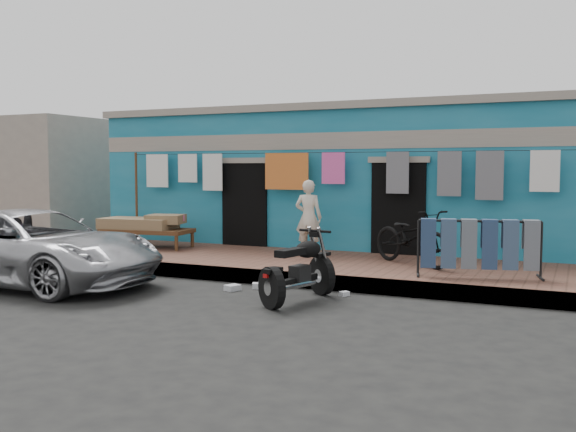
% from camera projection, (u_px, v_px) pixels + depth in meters
% --- Properties ---
extents(ground, '(80.00, 80.00, 0.00)m').
position_uv_depth(ground, '(231.00, 303.00, 9.41)').
color(ground, black).
rests_on(ground, ground).
extents(sidewalk, '(28.00, 3.00, 0.25)m').
position_uv_depth(sidewalk, '(310.00, 266.00, 12.12)').
color(sidewalk, brown).
rests_on(sidewalk, ground).
extents(curb, '(28.00, 0.10, 0.25)m').
position_uv_depth(curb, '(277.00, 278.00, 10.80)').
color(curb, gray).
rests_on(curb, ground).
extents(building, '(12.20, 5.20, 3.36)m').
position_uv_depth(building, '(373.00, 180.00, 15.62)').
color(building, '#136787').
rests_on(building, ground).
extents(neighbor_left, '(6.00, 5.00, 3.40)m').
position_uv_depth(neighbor_left, '(37.00, 177.00, 20.20)').
color(neighbor_left, '#9E9384').
rests_on(neighbor_left, ground).
extents(clothesline, '(10.06, 0.06, 2.10)m').
position_uv_depth(clothesline, '(325.00, 176.00, 13.20)').
color(clothesline, brown).
rests_on(clothesline, sidewalk).
extents(car, '(4.72, 2.20, 1.32)m').
position_uv_depth(car, '(32.00, 246.00, 10.85)').
color(car, '#B2B2B7').
rests_on(car, ground).
extents(seated_person, '(0.57, 0.41, 1.50)m').
position_uv_depth(seated_person, '(308.00, 217.00, 12.79)').
color(seated_person, beige).
rests_on(seated_person, sidewalk).
extents(bicycle, '(1.94, 1.61, 1.22)m').
position_uv_depth(bicycle, '(412.00, 231.00, 11.44)').
color(bicycle, black).
rests_on(bicycle, sidewalk).
extents(motorcycle, '(1.20, 1.83, 1.04)m').
position_uv_depth(motorcycle, '(298.00, 267.00, 9.50)').
color(motorcycle, black).
rests_on(motorcycle, ground).
extents(charpoy, '(2.27, 1.43, 0.69)m').
position_uv_depth(charpoy, '(147.00, 232.00, 13.99)').
color(charpoy, brown).
rests_on(charpoy, sidewalk).
extents(jeans_rack, '(2.17, 1.32, 0.95)m').
position_uv_depth(jeans_rack, '(479.00, 247.00, 10.18)').
color(jeans_rack, black).
rests_on(jeans_rack, sidewalk).
extents(litter_a, '(0.25, 0.23, 0.09)m').
position_uv_depth(litter_a, '(259.00, 286.00, 10.56)').
color(litter_a, silver).
rests_on(litter_a, ground).
extents(litter_b, '(0.16, 0.18, 0.07)m').
position_uv_depth(litter_b, '(344.00, 294.00, 9.94)').
color(litter_b, silver).
rests_on(litter_b, ground).
extents(litter_c, '(0.25, 0.28, 0.09)m').
position_uv_depth(litter_c, '(233.00, 288.00, 10.39)').
color(litter_c, silver).
rests_on(litter_c, ground).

